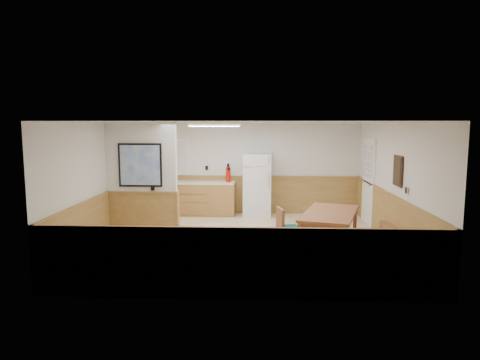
{
  "coord_description": "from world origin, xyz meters",
  "views": [
    {
      "loc": [
        0.25,
        -8.75,
        2.46
      ],
      "look_at": [
        -0.16,
        0.4,
        1.26
      ],
      "focal_mm": 32.0,
      "sensor_mm": 36.0,
      "label": 1
    }
  ],
  "objects_px": {
    "refrigerator": "(257,185)",
    "dining_bench": "(391,235)",
    "dining_chair": "(285,226)",
    "fire_extinguisher": "(228,174)",
    "soap_bottle": "(170,178)",
    "dining_table": "(330,217)"
  },
  "relations": [
    {
      "from": "refrigerator",
      "to": "soap_bottle",
      "type": "distance_m",
      "value": 2.38
    },
    {
      "from": "dining_chair",
      "to": "dining_bench",
      "type": "bearing_deg",
      "value": -11.43
    },
    {
      "from": "dining_bench",
      "to": "soap_bottle",
      "type": "distance_m",
      "value": 5.96
    },
    {
      "from": "dining_bench",
      "to": "dining_table",
      "type": "bearing_deg",
      "value": -173.63
    },
    {
      "from": "refrigerator",
      "to": "dining_bench",
      "type": "distance_m",
      "value": 4.15
    },
    {
      "from": "refrigerator",
      "to": "dining_table",
      "type": "relative_size",
      "value": 0.81
    },
    {
      "from": "dining_chair",
      "to": "soap_bottle",
      "type": "xyz_separation_m",
      "value": [
        -2.92,
        3.26,
        0.51
      ]
    },
    {
      "from": "refrigerator",
      "to": "dining_chair",
      "type": "height_order",
      "value": "refrigerator"
    },
    {
      "from": "dining_chair",
      "to": "fire_extinguisher",
      "type": "bearing_deg",
      "value": 99.56
    },
    {
      "from": "dining_chair",
      "to": "soap_bottle",
      "type": "relative_size",
      "value": 4.16
    },
    {
      "from": "refrigerator",
      "to": "dining_bench",
      "type": "bearing_deg",
      "value": -48.83
    },
    {
      "from": "dining_chair",
      "to": "fire_extinguisher",
      "type": "height_order",
      "value": "fire_extinguisher"
    },
    {
      "from": "dining_table",
      "to": "dining_chair",
      "type": "xyz_separation_m",
      "value": [
        -0.88,
        -0.13,
        -0.16
      ]
    },
    {
      "from": "dining_table",
      "to": "dining_bench",
      "type": "distance_m",
      "value": 1.21
    },
    {
      "from": "dining_table",
      "to": "dining_chair",
      "type": "distance_m",
      "value": 0.91
    },
    {
      "from": "fire_extinguisher",
      "to": "refrigerator",
      "type": "bearing_deg",
      "value": 7.01
    },
    {
      "from": "refrigerator",
      "to": "fire_extinguisher",
      "type": "height_order",
      "value": "refrigerator"
    },
    {
      "from": "dining_bench",
      "to": "dining_chair",
      "type": "distance_m",
      "value": 2.05
    },
    {
      "from": "dining_bench",
      "to": "soap_bottle",
      "type": "bearing_deg",
      "value": 158.03
    },
    {
      "from": "fire_extinguisher",
      "to": "soap_bottle",
      "type": "height_order",
      "value": "fire_extinguisher"
    },
    {
      "from": "dining_table",
      "to": "fire_extinguisher",
      "type": "relative_size",
      "value": 4.1
    },
    {
      "from": "dining_table",
      "to": "soap_bottle",
      "type": "bearing_deg",
      "value": 158.1
    }
  ]
}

